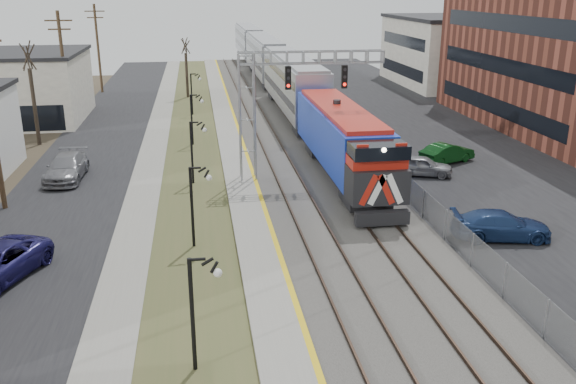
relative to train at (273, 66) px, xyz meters
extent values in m
cube|color=black|center=(-17.00, -28.09, -2.90)|extent=(7.00, 120.00, 0.04)
cube|color=gray|center=(-12.50, -28.09, -2.88)|extent=(2.00, 120.00, 0.08)
cube|color=#454C28|center=(-9.50, -28.09, -2.89)|extent=(4.00, 120.00, 0.06)
cube|color=gray|center=(-6.50, -28.09, -2.80)|extent=(2.00, 120.00, 0.24)
cube|color=#595651|center=(-1.50, -28.09, -2.82)|extent=(8.00, 120.00, 0.20)
cube|color=black|center=(10.50, -28.09, -2.90)|extent=(16.00, 120.00, 0.04)
cube|color=gold|center=(-5.62, -28.09, -2.67)|extent=(0.24, 120.00, 0.01)
cube|color=#2D2119|center=(-4.25, -28.09, -2.64)|extent=(0.08, 120.00, 0.15)
cube|color=#2D2119|center=(-2.75, -28.09, -2.64)|extent=(0.08, 120.00, 0.15)
cube|color=#2D2119|center=(-0.75, -28.09, -2.64)|extent=(0.08, 120.00, 0.15)
cube|color=#2D2119|center=(0.75, -28.09, -2.64)|extent=(0.08, 120.00, 0.15)
cube|color=#1532B0|center=(0.00, -35.72, -0.44)|extent=(3.00, 17.00, 4.25)
cube|color=black|center=(0.00, -44.42, -2.22)|extent=(2.80, 0.50, 0.70)
cube|color=#92959C|center=(0.00, -15.42, 0.09)|extent=(3.00, 22.00, 5.33)
cube|color=#92959C|center=(0.00, 7.38, 0.09)|extent=(3.00, 22.00, 5.33)
cube|color=#92959C|center=(0.00, 30.18, 0.09)|extent=(3.00, 22.00, 5.33)
cube|color=gray|center=(-6.00, -35.09, 1.08)|extent=(1.00, 1.00, 8.00)
cube|color=gray|center=(-2.00, -35.09, 4.83)|extent=(9.00, 0.80, 0.80)
cube|color=black|center=(-3.50, -35.54, 3.68)|extent=(0.35, 0.25, 1.40)
cube|color=black|center=(0.00, -35.54, 3.68)|extent=(0.35, 0.25, 1.40)
cylinder|color=black|center=(-9.50, -55.09, -0.92)|extent=(0.14, 0.14, 4.00)
cylinder|color=black|center=(-9.50, -45.09, -0.92)|extent=(0.14, 0.14, 4.00)
cylinder|color=black|center=(-9.50, -35.09, -0.92)|extent=(0.14, 0.14, 4.00)
cylinder|color=black|center=(-9.50, -25.09, -0.92)|extent=(0.14, 0.14, 4.00)
cylinder|color=black|center=(-9.50, -13.09, -0.92)|extent=(0.14, 0.14, 4.00)
cylinder|color=#4C3823|center=(-20.00, -18.09, 2.08)|extent=(0.28, 0.28, 10.00)
cylinder|color=#4C3823|center=(-20.00, 1.91, 2.08)|extent=(0.28, 0.28, 10.00)
cube|color=gray|center=(2.70, -28.09, -2.12)|extent=(0.04, 120.00, 1.60)
cube|color=beige|center=(-26.50, -13.09, 0.08)|extent=(14.00, 12.00, 6.00)
cube|color=beige|center=(24.50, 1.91, 1.08)|extent=(16.00, 18.00, 8.00)
cylinder|color=#382D23|center=(-21.50, -23.09, 0.06)|extent=(0.30, 0.30, 5.95)
cylinder|color=#382D23|center=(-10.00, -3.09, -0.47)|extent=(0.30, 0.30, 4.90)
imported|color=navy|center=(5.47, -46.34, -2.22)|extent=(5.06, 2.75, 1.39)
imported|color=gray|center=(5.41, -35.61, -2.26)|extent=(4.18, 2.79, 1.32)
imported|color=#0C3C12|center=(8.21, -32.94, -2.22)|extent=(4.45, 3.09, 1.39)
imported|color=gray|center=(-17.55, -32.96, -2.14)|extent=(2.31, 5.41, 1.56)
camera|label=1|loc=(-9.04, -72.27, 8.95)|focal=38.00mm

